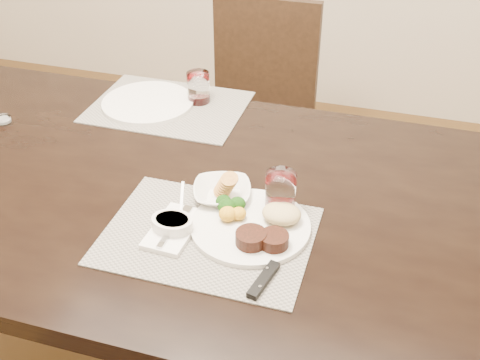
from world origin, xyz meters
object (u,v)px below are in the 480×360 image
(dinner_plate, at_px, (256,225))
(steak_knife, at_px, (267,270))
(chair_far, at_px, (258,105))
(wine_glass_near, at_px, (280,194))
(far_plate, at_px, (148,103))
(cracker_bowl, at_px, (222,192))

(dinner_plate, xyz_separation_m, steak_knife, (0.06, -0.13, -0.01))
(chair_far, height_order, wine_glass_near, chair_far)
(wine_glass_near, bearing_deg, far_plate, 142.42)
(chair_far, height_order, steak_knife, chair_far)
(dinner_plate, relative_size, wine_glass_near, 2.77)
(dinner_plate, distance_m, cracker_bowl, 0.14)
(steak_knife, bearing_deg, cracker_bowl, 139.77)
(cracker_bowl, relative_size, wine_glass_near, 1.77)
(chair_far, xyz_separation_m, steak_knife, (0.34, -1.17, 0.26))
(dinner_plate, height_order, wine_glass_near, wine_glass_near)
(wine_glass_near, height_order, far_plate, wine_glass_near)
(cracker_bowl, height_order, far_plate, cracker_bowl)
(cracker_bowl, xyz_separation_m, wine_glass_near, (0.14, 0.00, 0.02))
(chair_far, bearing_deg, cracker_bowl, -79.97)
(steak_knife, relative_size, cracker_bowl, 1.49)
(chair_far, xyz_separation_m, cracker_bowl, (0.17, -0.95, 0.27))
(cracker_bowl, bearing_deg, steak_knife, -52.07)
(steak_knife, bearing_deg, wine_glass_near, 108.87)
(cracker_bowl, xyz_separation_m, far_plate, (-0.37, 0.40, -0.01))
(steak_knife, height_order, far_plate, steak_knife)
(wine_glass_near, bearing_deg, dinner_plate, -109.92)
(chair_far, bearing_deg, wine_glass_near, -71.92)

